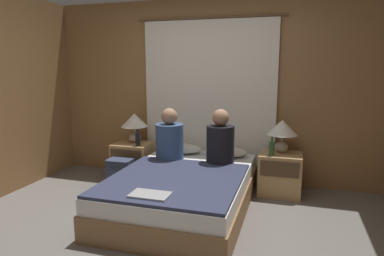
{
  "coord_description": "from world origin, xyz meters",
  "views": [
    {
      "loc": [
        1.14,
        -2.81,
        1.6
      ],
      "look_at": [
        0.0,
        0.99,
        0.88
      ],
      "focal_mm": 32.0,
      "sensor_mm": 36.0,
      "label": 1
    }
  ],
  "objects": [
    {
      "name": "ground_plane",
      "position": [
        0.0,
        0.0,
        0.0
      ],
      "size": [
        16.0,
        16.0,
        0.0
      ],
      "primitive_type": "plane",
      "color": "#66605B"
    },
    {
      "name": "wall_back",
      "position": [
        0.0,
        1.84,
        1.25
      ],
      "size": [
        4.66,
        0.06,
        2.5
      ],
      "color": "olive",
      "rests_on": "ground_plane"
    },
    {
      "name": "curtain_panel",
      "position": [
        0.0,
        1.78,
        1.12
      ],
      "size": [
        2.05,
        0.02,
        2.24
      ],
      "color": "white",
      "rests_on": "ground_plane"
    },
    {
      "name": "bed",
      "position": [
        0.0,
        0.68,
        0.21
      ],
      "size": [
        1.4,
        2.09,
        0.43
      ],
      "color": "olive",
      "rests_on": "ground_plane"
    },
    {
      "name": "nightstand_left",
      "position": [
        -1.02,
        1.45,
        0.26
      ],
      "size": [
        0.52,
        0.44,
        0.52
      ],
      "color": "tan",
      "rests_on": "ground_plane"
    },
    {
      "name": "nightstand_right",
      "position": [
        1.02,
        1.45,
        0.26
      ],
      "size": [
        0.52,
        0.44,
        0.52
      ],
      "color": "tan",
      "rests_on": "ground_plane"
    },
    {
      "name": "lamp_left",
      "position": [
        -1.02,
        1.53,
        0.81
      ],
      "size": [
        0.38,
        0.38,
        0.42
      ],
      "color": "#B2A899",
      "rests_on": "nightstand_left"
    },
    {
      "name": "lamp_right",
      "position": [
        1.02,
        1.53,
        0.81
      ],
      "size": [
        0.38,
        0.38,
        0.42
      ],
      "color": "#B2A899",
      "rests_on": "nightstand_right"
    },
    {
      "name": "pillow_left",
      "position": [
        -0.31,
        1.51,
        0.49
      ],
      "size": [
        0.57,
        0.35,
        0.12
      ],
      "color": "silver",
      "rests_on": "bed"
    },
    {
      "name": "pillow_right",
      "position": [
        0.31,
        1.51,
        0.49
      ],
      "size": [
        0.57,
        0.35,
        0.12
      ],
      "color": "silver",
      "rests_on": "bed"
    },
    {
      "name": "blanket_on_bed",
      "position": [
        0.0,
        0.38,
        0.44
      ],
      "size": [
        1.34,
        1.43,
        0.03
      ],
      "color": "#2D334C",
      "rests_on": "bed"
    },
    {
      "name": "person_left_in_bed",
      "position": [
        -0.33,
        1.13,
        0.7
      ],
      "size": [
        0.35,
        0.35,
        0.66
      ],
      "color": "#38517A",
      "rests_on": "bed"
    },
    {
      "name": "person_right_in_bed",
      "position": [
        0.31,
        1.13,
        0.71
      ],
      "size": [
        0.33,
        0.33,
        0.67
      ],
      "color": "black",
      "rests_on": "bed"
    },
    {
      "name": "beer_bottle_on_left_stand",
      "position": [
        -0.87,
        1.32,
        0.62
      ],
      "size": [
        0.06,
        0.06,
        0.24
      ],
      "color": "black",
      "rests_on": "nightstand_left"
    },
    {
      "name": "beer_bottle_on_right_stand",
      "position": [
        0.91,
        1.32,
        0.62
      ],
      "size": [
        0.06,
        0.06,
        0.24
      ],
      "color": "#2D4C28",
      "rests_on": "nightstand_right"
    },
    {
      "name": "laptop_on_bed",
      "position": [
        -0.05,
        -0.15,
        0.47
      ],
      "size": [
        0.36,
        0.22,
        0.02
      ],
      "color": "#9EA0A5",
      "rests_on": "blanket_on_bed"
    },
    {
      "name": "backpack_on_floor",
      "position": [
        -0.99,
        1.02,
        0.23
      ],
      "size": [
        0.32,
        0.22,
        0.41
      ],
      "color": "#333D56",
      "rests_on": "ground_plane"
    }
  ]
}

